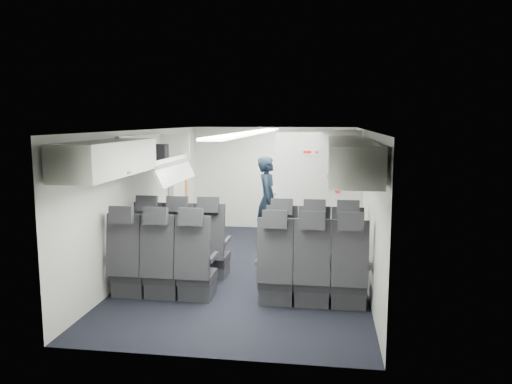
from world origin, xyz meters
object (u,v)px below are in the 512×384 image
(galley_unit, at_px, (318,187))
(flight_attendant, at_px, (268,200))
(seat_row_mid, at_px, (235,271))
(boarding_door, at_px, (179,192))
(carry_on_bag, at_px, (154,152))
(seat_row_front, at_px, (247,252))

(galley_unit, distance_m, flight_attendant, 1.38)
(flight_attendant, bearing_deg, seat_row_mid, 178.96)
(boarding_door, height_order, carry_on_bag, carry_on_bag)
(seat_row_front, relative_size, seat_row_mid, 1.00)
(seat_row_mid, relative_size, boarding_door, 1.79)
(seat_row_front, xyz_separation_m, carry_on_bag, (-1.43, 0.20, 1.42))
(seat_row_mid, height_order, carry_on_bag, carry_on_bag)
(galley_unit, xyz_separation_m, carry_on_bag, (-2.38, -3.06, 0.87))
(galley_unit, height_order, carry_on_bag, carry_on_bag)
(seat_row_mid, distance_m, galley_unit, 4.30)
(boarding_door, bearing_deg, flight_attendant, 4.89)
(boarding_door, xyz_separation_m, flight_attendant, (1.68, 0.14, -0.14))
(boarding_door, bearing_deg, seat_row_front, -51.84)
(galley_unit, bearing_deg, seat_row_front, -106.28)
(seat_row_front, bearing_deg, carry_on_bag, 172.12)
(boarding_door, relative_size, flight_attendant, 1.14)
(seat_row_mid, height_order, boarding_door, boarding_door)
(seat_row_front, bearing_deg, flight_attendant, 89.00)
(galley_unit, bearing_deg, seat_row_mid, -102.88)
(seat_row_front, distance_m, carry_on_bag, 2.02)
(carry_on_bag, bearing_deg, seat_row_front, -13.23)
(carry_on_bag, bearing_deg, galley_unit, 46.77)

